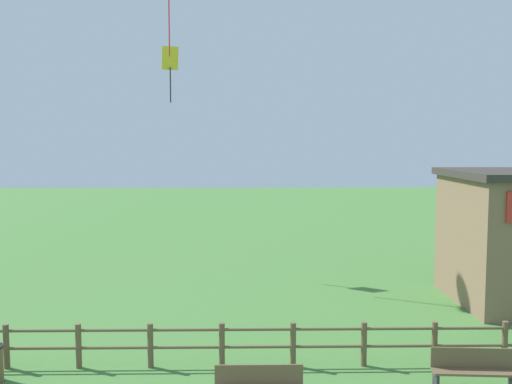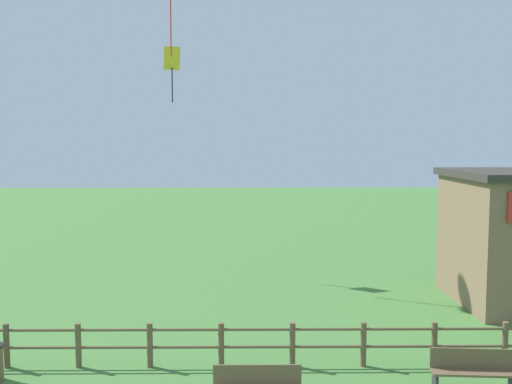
# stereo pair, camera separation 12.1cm
# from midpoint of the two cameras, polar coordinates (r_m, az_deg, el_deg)

# --- Properties ---
(wooden_fence) EXTENTS (18.85, 0.14, 1.07)m
(wooden_fence) POSITION_cam_midpoint_polar(r_m,az_deg,el_deg) (14.05, -0.10, -14.77)
(wooden_fence) COLOR brown
(wooden_fence) RESTS_ON ground_plane
(park_bench_by_building) EXTENTS (1.80, 0.53, 0.91)m
(park_bench_by_building) POSITION_cam_midpoint_polar(r_m,az_deg,el_deg) (13.69, 20.67, -16.18)
(park_bench_by_building) COLOR brown
(park_bench_by_building) RESTS_ON ground_plane
(kite_yellow_diamond) EXTENTS (0.71, 0.42, 2.29)m
(kite_yellow_diamond) POSITION_cam_midpoint_polar(r_m,az_deg,el_deg) (24.44, -8.73, 12.54)
(kite_yellow_diamond) COLOR yellow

